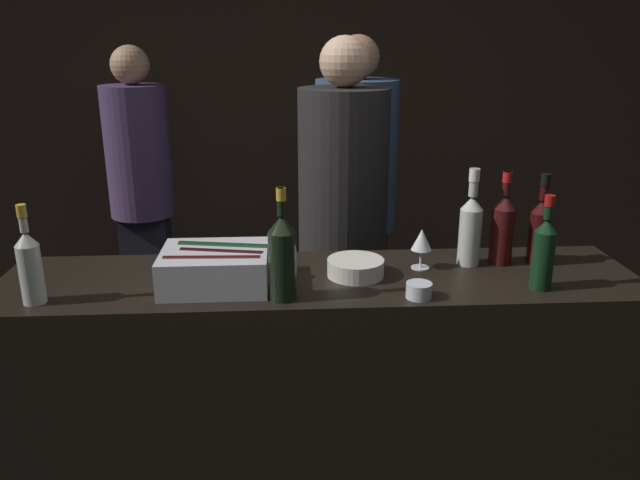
# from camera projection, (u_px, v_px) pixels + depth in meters

# --- Properties ---
(wall_back_chalkboard) EXTENTS (6.40, 0.06, 2.80)m
(wall_back_chalkboard) POSITION_uv_depth(u_px,v_px,m) (300.00, 98.00, 4.07)
(wall_back_chalkboard) COLOR black
(wall_back_chalkboard) RESTS_ON ground_plane
(bar_counter) EXTENTS (2.12, 0.51, 1.03)m
(bar_counter) POSITION_uv_depth(u_px,v_px,m) (320.00, 410.00, 2.23)
(bar_counter) COLOR black
(bar_counter) RESTS_ON ground_plane
(ice_bin_with_bottles) EXTENTS (0.35, 0.27, 0.12)m
(ice_bin_with_bottles) POSITION_uv_depth(u_px,v_px,m) (216.00, 266.00, 1.98)
(ice_bin_with_bottles) COLOR silver
(ice_bin_with_bottles) RESTS_ON bar_counter
(bowl_white) EXTENTS (0.19, 0.19, 0.06)m
(bowl_white) POSITION_uv_depth(u_px,v_px,m) (356.00, 267.00, 2.07)
(bowl_white) COLOR silver
(bowl_white) RESTS_ON bar_counter
(wine_glass) EXTENTS (0.07, 0.07, 0.14)m
(wine_glass) POSITION_uv_depth(u_px,v_px,m) (422.00, 241.00, 2.12)
(wine_glass) COLOR silver
(wine_glass) RESTS_ON bar_counter
(candle_votive) EXTENTS (0.08, 0.08, 0.05)m
(candle_votive) POSITION_uv_depth(u_px,v_px,m) (419.00, 290.00, 1.90)
(candle_votive) COLOR silver
(candle_votive) RESTS_ON bar_counter
(red_wine_bottle_tall) EXTENTS (0.08, 0.08, 0.33)m
(red_wine_bottle_tall) POSITION_uv_depth(u_px,v_px,m) (503.00, 227.00, 2.16)
(red_wine_bottle_tall) COLOR #380F0F
(red_wine_bottle_tall) RESTS_ON bar_counter
(rose_wine_bottle) EXTENTS (0.07, 0.07, 0.30)m
(rose_wine_bottle) POSITION_uv_depth(u_px,v_px,m) (30.00, 264.00, 1.83)
(rose_wine_bottle) COLOR #B2B7AD
(rose_wine_bottle) RESTS_ON bar_counter
(red_wine_bottle_burgundy) EXTENTS (0.07, 0.07, 0.30)m
(red_wine_bottle_burgundy) POSITION_uv_depth(u_px,v_px,m) (544.00, 251.00, 1.94)
(red_wine_bottle_burgundy) COLOR black
(red_wine_bottle_burgundy) RESTS_ON bar_counter
(white_wine_bottle) EXTENTS (0.08, 0.08, 0.34)m
(white_wine_bottle) POSITION_uv_depth(u_px,v_px,m) (471.00, 226.00, 2.14)
(white_wine_bottle) COLOR #B2B7AD
(white_wine_bottle) RESTS_ON bar_counter
(champagne_bottle) EXTENTS (0.08, 0.08, 0.35)m
(champagne_bottle) POSITION_uv_depth(u_px,v_px,m) (282.00, 255.00, 1.86)
(champagne_bottle) COLOR black
(champagne_bottle) RESTS_ON bar_counter
(red_wine_bottle_black_foil) EXTENTS (0.08, 0.08, 0.32)m
(red_wine_bottle_black_foil) POSITION_uv_depth(u_px,v_px,m) (540.00, 228.00, 2.15)
(red_wine_bottle_black_foil) COLOR black
(red_wine_bottle_black_foil) RESTS_ON bar_counter
(person_in_hoodie) EXTENTS (0.36, 0.36, 1.74)m
(person_in_hoodie) POSITION_uv_depth(u_px,v_px,m) (141.00, 185.00, 3.56)
(person_in_hoodie) COLOR black
(person_in_hoodie) RESTS_ON ground_plane
(person_blond_tee) EXTENTS (0.41, 0.41, 1.80)m
(person_blond_tee) POSITION_uv_depth(u_px,v_px,m) (355.00, 197.00, 3.22)
(person_blond_tee) COLOR black
(person_blond_tee) RESTS_ON ground_plane
(person_grey_polo) EXTENTS (0.39, 0.39, 1.79)m
(person_grey_polo) POSITION_uv_depth(u_px,v_px,m) (343.00, 223.00, 2.77)
(person_grey_polo) COLOR black
(person_grey_polo) RESTS_ON ground_plane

